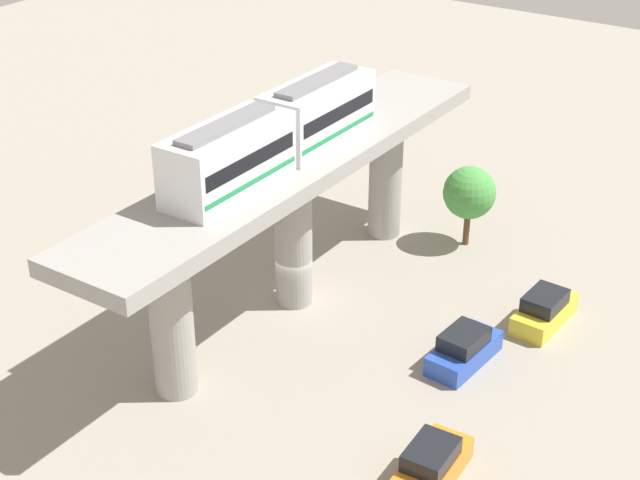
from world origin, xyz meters
name	(u,v)px	position (x,y,z in m)	size (l,w,h in m)	color
ground_plane	(294,300)	(0.00, 0.00, 0.00)	(120.00, 120.00, 0.00)	gray
viaduct	(293,194)	(0.00, 0.00, 6.11)	(5.20, 28.00, 8.18)	#999691
train	(275,134)	(0.00, 1.32, 9.71)	(2.64, 13.55, 3.24)	white
parked_car_blue	(464,349)	(-9.73, 0.07, 0.74)	(2.12, 4.33, 1.76)	#284CB7
parked_car_orange	(431,465)	(-12.24, 7.97, 0.74)	(2.01, 4.28, 1.76)	orange
parked_car_yellow	(544,310)	(-11.54, -5.20, 0.74)	(2.01, 4.29, 1.76)	yellow
tree_near_viaduct	(469,193)	(-4.59, -10.58, 3.23)	(2.99, 2.99, 4.75)	brown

